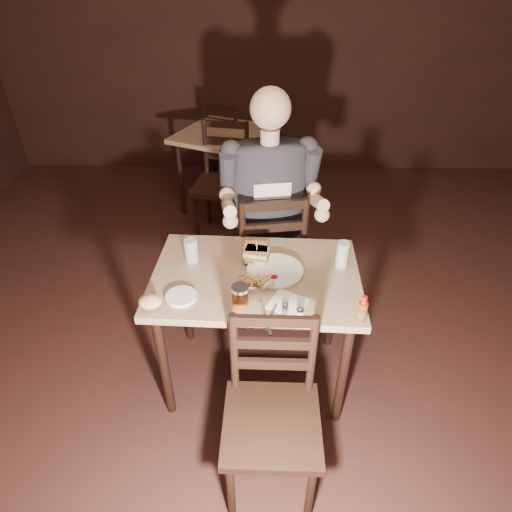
{
  "coord_description": "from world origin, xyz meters",
  "views": [
    {
      "loc": [
        -0.12,
        -1.39,
        2.11
      ],
      "look_at": [
        -0.15,
        0.4,
        0.85
      ],
      "focal_mm": 30.0,
      "sensor_mm": 36.0,
      "label": 1
    }
  ],
  "objects_px": {
    "glass_left": "(191,250)",
    "side_plate": "(181,297)",
    "bg_table": "(225,142)",
    "diner": "(270,182)",
    "main_table": "(256,289)",
    "dinner_plate": "(275,271)",
    "glass_right": "(342,255)",
    "hot_sauce": "(363,309)",
    "syrup_dispenser": "(240,296)",
    "chair_far": "(267,252)",
    "bg_chair_far": "(230,144)",
    "chair_near": "(272,424)",
    "bg_chair_near": "(221,186)"
  },
  "relations": [
    {
      "from": "main_table",
      "to": "hot_sauce",
      "type": "xyz_separation_m",
      "value": [
        0.48,
        -0.33,
        0.16
      ]
    },
    {
      "from": "diner",
      "to": "side_plate",
      "type": "bearing_deg",
      "value": -128.98
    },
    {
      "from": "bg_chair_near",
      "to": "hot_sauce",
      "type": "xyz_separation_m",
      "value": [
        0.8,
        -1.93,
        0.35
      ]
    },
    {
      "from": "bg_chair_near",
      "to": "chair_near",
      "type": "bearing_deg",
      "value": -70.1
    },
    {
      "from": "bg_table",
      "to": "side_plate",
      "type": "height_order",
      "value": "side_plate"
    },
    {
      "from": "bg_chair_near",
      "to": "bg_chair_far",
      "type": "bearing_deg",
      "value": 99.72
    },
    {
      "from": "chair_near",
      "to": "hot_sauce",
      "type": "bearing_deg",
      "value": 39.92
    },
    {
      "from": "side_plate",
      "to": "syrup_dispenser",
      "type": "bearing_deg",
      "value": -8.25
    },
    {
      "from": "glass_right",
      "to": "side_plate",
      "type": "distance_m",
      "value": 0.85
    },
    {
      "from": "dinner_plate",
      "to": "side_plate",
      "type": "bearing_deg",
      "value": -155.41
    },
    {
      "from": "glass_left",
      "to": "chair_far",
      "type": "bearing_deg",
      "value": 49.86
    },
    {
      "from": "main_table",
      "to": "syrup_dispenser",
      "type": "relative_size",
      "value": 10.31
    },
    {
      "from": "bg_chair_far",
      "to": "diner",
      "type": "relative_size",
      "value": 0.87
    },
    {
      "from": "dinner_plate",
      "to": "glass_left",
      "type": "height_order",
      "value": "glass_left"
    },
    {
      "from": "main_table",
      "to": "side_plate",
      "type": "bearing_deg",
      "value": -151.59
    },
    {
      "from": "chair_far",
      "to": "chair_near",
      "type": "distance_m",
      "value": 1.25
    },
    {
      "from": "side_plate",
      "to": "glass_right",
      "type": "bearing_deg",
      "value": 18.63
    },
    {
      "from": "diner",
      "to": "chair_far",
      "type": "bearing_deg",
      "value": 90.0
    },
    {
      "from": "main_table",
      "to": "dinner_plate",
      "type": "bearing_deg",
      "value": 8.99
    },
    {
      "from": "bg_table",
      "to": "chair_far",
      "type": "bearing_deg",
      "value": -75.85
    },
    {
      "from": "chair_far",
      "to": "bg_chair_far",
      "type": "relative_size",
      "value": 1.08
    },
    {
      "from": "chair_far",
      "to": "side_plate",
      "type": "height_order",
      "value": "chair_far"
    },
    {
      "from": "main_table",
      "to": "diner",
      "type": "relative_size",
      "value": 1.05
    },
    {
      "from": "bg_table",
      "to": "diner",
      "type": "xyz_separation_m",
      "value": [
        0.4,
        -1.6,
        0.35
      ]
    },
    {
      "from": "chair_near",
      "to": "bg_chair_far",
      "type": "relative_size",
      "value": 1.0
    },
    {
      "from": "bg_chair_near",
      "to": "hot_sauce",
      "type": "distance_m",
      "value": 2.12
    },
    {
      "from": "chair_far",
      "to": "bg_chair_far",
      "type": "bearing_deg",
      "value": -88.33
    },
    {
      "from": "main_table",
      "to": "chair_near",
      "type": "bearing_deg",
      "value": -82.99
    },
    {
      "from": "bg_chair_far",
      "to": "dinner_plate",
      "type": "xyz_separation_m",
      "value": [
        0.42,
        -2.69,
        0.32
      ]
    },
    {
      "from": "bg_chair_far",
      "to": "diner",
      "type": "xyz_separation_m",
      "value": [
        0.4,
        -2.15,
        0.58
      ]
    },
    {
      "from": "diner",
      "to": "side_plate",
      "type": "distance_m",
      "value": 0.89
    },
    {
      "from": "main_table",
      "to": "glass_right",
      "type": "bearing_deg",
      "value": 9.98
    },
    {
      "from": "bg_table",
      "to": "diner",
      "type": "relative_size",
      "value": 1.01
    },
    {
      "from": "glass_left",
      "to": "side_plate",
      "type": "distance_m",
      "value": 0.31
    },
    {
      "from": "syrup_dispenser",
      "to": "main_table",
      "type": "bearing_deg",
      "value": 75.99
    },
    {
      "from": "bg_table",
      "to": "bg_chair_near",
      "type": "distance_m",
      "value": 0.58
    },
    {
      "from": "bg_chair_far",
      "to": "hot_sauce",
      "type": "relative_size",
      "value": 6.54
    },
    {
      "from": "bg_chair_far",
      "to": "glass_right",
      "type": "relative_size",
      "value": 6.18
    },
    {
      "from": "chair_near",
      "to": "diner",
      "type": "bearing_deg",
      "value": 91.25
    },
    {
      "from": "main_table",
      "to": "chair_far",
      "type": "height_order",
      "value": "chair_far"
    },
    {
      "from": "main_table",
      "to": "hot_sauce",
      "type": "bearing_deg",
      "value": -34.86
    },
    {
      "from": "syrup_dispenser",
      "to": "bg_chair_near",
      "type": "bearing_deg",
      "value": 100.37
    },
    {
      "from": "glass_left",
      "to": "side_plate",
      "type": "bearing_deg",
      "value": -91.96
    },
    {
      "from": "bg_chair_near",
      "to": "glass_left",
      "type": "relative_size",
      "value": 7.5
    },
    {
      "from": "bg_chair_far",
      "to": "hot_sauce",
      "type": "bearing_deg",
      "value": 127.43
    },
    {
      "from": "bg_chair_near",
      "to": "side_plate",
      "type": "distance_m",
      "value": 1.82
    },
    {
      "from": "bg_table",
      "to": "glass_right",
      "type": "height_order",
      "value": "glass_right"
    },
    {
      "from": "chair_near",
      "to": "dinner_plate",
      "type": "bearing_deg",
      "value": 89.44
    },
    {
      "from": "glass_left",
      "to": "hot_sauce",
      "type": "height_order",
      "value": "hot_sauce"
    },
    {
      "from": "bg_chair_near",
      "to": "glass_left",
      "type": "distance_m",
      "value": 1.53
    }
  ]
}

